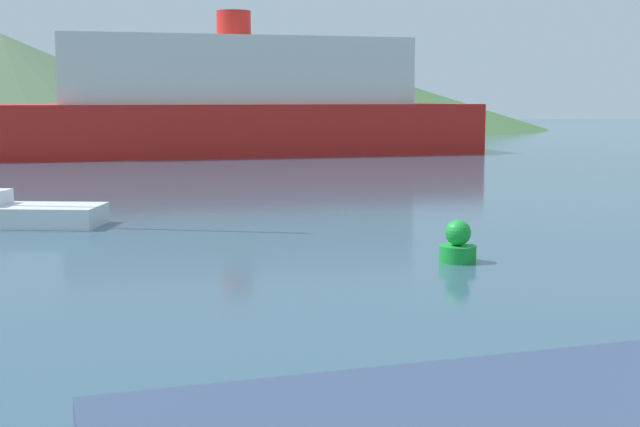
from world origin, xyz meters
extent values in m
cube|color=red|center=(3.66, 51.11, 1.50)|extent=(29.35, 8.58, 2.99)
cube|color=silver|center=(3.66, 51.11, 4.95)|extent=(20.56, 7.23, 3.92)
cylinder|color=red|center=(3.66, 51.11, 7.71)|extent=(2.04, 2.04, 1.60)
cylinder|color=green|center=(2.35, 14.53, 0.18)|extent=(0.78, 0.78, 0.35)
sphere|color=green|center=(2.35, 14.53, 0.62)|extent=(0.54, 0.54, 0.54)
cone|color=#4C6647|center=(-13.10, 93.95, 4.88)|extent=(45.47, 45.47, 9.77)
cone|color=#3D6038|center=(20.41, 91.70, 3.70)|extent=(47.17, 47.17, 7.41)
camera|label=1|loc=(-5.14, -2.55, 3.46)|focal=50.00mm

